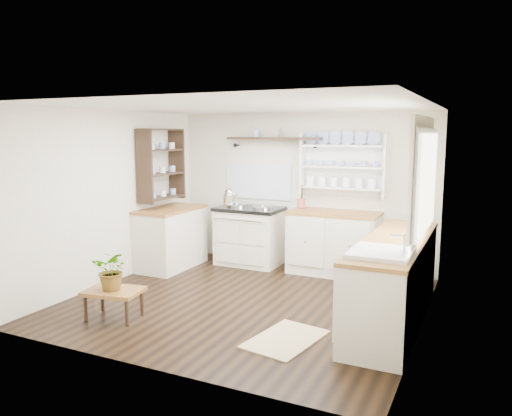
# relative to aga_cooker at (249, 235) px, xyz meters

# --- Properties ---
(floor) EXTENTS (4.00, 3.80, 0.01)m
(floor) POSITION_rel_aga_cooker_xyz_m (0.72, -1.57, -0.45)
(floor) COLOR black
(floor) RESTS_ON ground
(wall_back) EXTENTS (4.00, 0.02, 2.30)m
(wall_back) POSITION_rel_aga_cooker_xyz_m (0.72, 0.33, 0.70)
(wall_back) COLOR beige
(wall_back) RESTS_ON ground
(wall_right) EXTENTS (0.02, 3.80, 2.30)m
(wall_right) POSITION_rel_aga_cooker_xyz_m (2.72, -1.57, 0.70)
(wall_right) COLOR beige
(wall_right) RESTS_ON ground
(wall_left) EXTENTS (0.02, 3.80, 2.30)m
(wall_left) POSITION_rel_aga_cooker_xyz_m (-1.28, -1.57, 0.70)
(wall_left) COLOR beige
(wall_left) RESTS_ON ground
(ceiling) EXTENTS (4.00, 3.80, 0.01)m
(ceiling) POSITION_rel_aga_cooker_xyz_m (0.72, -1.57, 1.85)
(ceiling) COLOR white
(ceiling) RESTS_ON wall_back
(window) EXTENTS (0.08, 1.55, 1.22)m
(window) POSITION_rel_aga_cooker_xyz_m (2.67, -1.42, 1.12)
(window) COLOR white
(window) RESTS_ON wall_right
(aga_cooker) EXTENTS (0.98, 0.69, 0.91)m
(aga_cooker) POSITION_rel_aga_cooker_xyz_m (0.00, 0.00, 0.00)
(aga_cooker) COLOR silver
(aga_cooker) RESTS_ON floor
(back_cabinets) EXTENTS (1.27, 0.63, 0.90)m
(back_cabinets) POSITION_rel_aga_cooker_xyz_m (1.32, 0.03, 0.01)
(back_cabinets) COLOR silver
(back_cabinets) RESTS_ON floor
(right_cabinets) EXTENTS (0.62, 2.43, 0.90)m
(right_cabinets) POSITION_rel_aga_cooker_xyz_m (2.42, -1.47, 0.01)
(right_cabinets) COLOR silver
(right_cabinets) RESTS_ON floor
(belfast_sink) EXTENTS (0.55, 0.60, 0.45)m
(belfast_sink) POSITION_rel_aga_cooker_xyz_m (2.42, -2.22, 0.35)
(belfast_sink) COLOR white
(belfast_sink) RESTS_ON right_cabinets
(left_cabinets) EXTENTS (0.62, 1.13, 0.90)m
(left_cabinets) POSITION_rel_aga_cooker_xyz_m (-0.98, -0.67, 0.01)
(left_cabinets) COLOR silver
(left_cabinets) RESTS_ON floor
(plate_rack) EXTENTS (1.20, 0.22, 0.90)m
(plate_rack) POSITION_rel_aga_cooker_xyz_m (1.37, 0.29, 1.11)
(plate_rack) COLOR white
(plate_rack) RESTS_ON wall_back
(high_shelf) EXTENTS (1.50, 0.29, 0.16)m
(high_shelf) POSITION_rel_aga_cooker_xyz_m (0.32, 0.21, 1.46)
(high_shelf) COLOR black
(high_shelf) RESTS_ON wall_back
(left_shelving) EXTENTS (0.28, 0.80, 1.05)m
(left_shelving) POSITION_rel_aga_cooker_xyz_m (-1.12, -0.67, 1.10)
(left_shelving) COLOR black
(left_shelving) RESTS_ON wall_left
(kettle) EXTENTS (0.19, 0.19, 0.24)m
(kettle) POSITION_rel_aga_cooker_xyz_m (-0.28, -0.12, 0.60)
(kettle) COLOR silver
(kettle) RESTS_ON aga_cooker
(utensil_crock) EXTENTS (0.12, 0.12, 0.14)m
(utensil_crock) POSITION_rel_aga_cooker_xyz_m (0.79, 0.11, 0.53)
(utensil_crock) COLOR #A54A3C
(utensil_crock) RESTS_ON back_cabinets
(center_table) EXTENTS (0.66, 0.52, 0.32)m
(center_table) POSITION_rel_aga_cooker_xyz_m (-0.34, -2.68, -0.17)
(center_table) COLOR brown
(center_table) RESTS_ON floor
(potted_plant) EXTENTS (0.48, 0.45, 0.44)m
(potted_plant) POSITION_rel_aga_cooker_xyz_m (-0.34, -2.68, 0.09)
(potted_plant) COLOR #3F7233
(potted_plant) RESTS_ON center_table
(floor_rug) EXTENTS (0.69, 0.93, 0.02)m
(floor_rug) POSITION_rel_aga_cooker_xyz_m (1.57, -2.42, -0.44)
(floor_rug) COLOR #978857
(floor_rug) RESTS_ON floor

